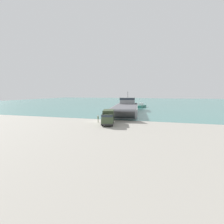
{
  "coord_description": "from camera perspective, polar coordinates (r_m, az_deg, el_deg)",
  "views": [
    {
      "loc": [
        15.52,
        -40.74,
        7.31
      ],
      "look_at": [
        3.17,
        1.65,
        2.32
      ],
      "focal_mm": 28.0,
      "sensor_mm": 36.0,
      "label": 1
    }
  ],
  "objects": [
    {
      "name": "ground_plane",
      "position": [
        44.21,
        -4.56,
        -3.1
      ],
      "size": [
        240.0,
        240.0,
        0.0
      ],
      "primitive_type": "plane",
      "color": "#9E998E"
    },
    {
      "name": "water_surface",
      "position": [
        135.45,
        9.66,
        3.26
      ],
      "size": [
        240.0,
        180.0,
        0.01
      ],
      "primitive_type": "cube",
      "color": "#477F7A",
      "rests_on": "ground_plane"
    },
    {
      "name": "landing_craft",
      "position": [
        65.22,
        4.7,
        1.65
      ],
      "size": [
        12.48,
        36.06,
        7.63
      ],
      "rotation": [
        0.0,
        0.0,
        0.14
      ],
      "color": "gray",
      "rests_on": "ground_plane"
    },
    {
      "name": "military_truck",
      "position": [
        40.22,
        -1.29,
        -1.65
      ],
      "size": [
        4.21,
        7.76,
        3.17
      ],
      "rotation": [
        0.0,
        0.0,
        -1.33
      ],
      "color": "#3D4C33",
      "rests_on": "ground_plane"
    },
    {
      "name": "soldier_on_ramp",
      "position": [
        42.8,
        -4.57,
        -2.07
      ],
      "size": [
        0.43,
        0.5,
        1.71
      ],
      "rotation": [
        0.0,
        0.0,
        3.67
      ],
      "color": "#566042",
      "rests_on": "ground_plane"
    },
    {
      "name": "moored_boat_a",
      "position": [
        86.05,
        9.54,
        1.96
      ],
      "size": [
        4.11,
        8.18,
        2.19
      ],
      "rotation": [
        0.0,
        0.0,
        6.05
      ],
      "color": "#2D7060",
      "rests_on": "ground_plane"
    }
  ]
}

